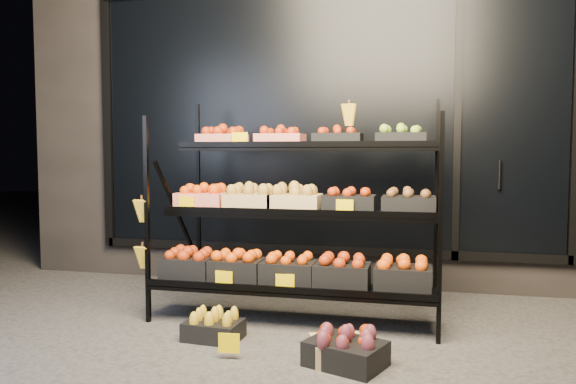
# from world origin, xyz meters

# --- Properties ---
(ground) EXTENTS (24.00, 24.00, 0.00)m
(ground) POSITION_xyz_m (0.00, 0.00, 0.00)
(ground) COLOR #514F4C
(ground) RESTS_ON ground
(building) EXTENTS (6.00, 2.08, 3.50)m
(building) POSITION_xyz_m (0.00, 2.59, 1.75)
(building) COLOR #2D2826
(building) RESTS_ON ground
(display_rack) EXTENTS (2.18, 1.02, 1.73)m
(display_rack) POSITION_xyz_m (-0.01, 0.60, 0.79)
(display_rack) COLOR black
(display_rack) RESTS_ON ground
(tag_floor_a) EXTENTS (0.13, 0.01, 0.12)m
(tag_floor_a) POSITION_xyz_m (-0.20, -0.40, 0.06)
(tag_floor_a) COLOR #FFD400
(tag_floor_a) RESTS_ON ground
(floor_crate_midleft) EXTENTS (0.38, 0.30, 0.19)m
(floor_crate_midleft) POSITION_xyz_m (-0.42, -0.07, 0.09)
(floor_crate_midleft) COLOR black
(floor_crate_midleft) RESTS_ON ground
(floor_crate_midright) EXTENTS (0.46, 0.40, 0.20)m
(floor_crate_midright) POSITION_xyz_m (0.48, -0.27, 0.09)
(floor_crate_midright) COLOR tan
(floor_crate_midright) RESTS_ON ground
(floor_crate_right) EXTENTS (0.51, 0.45, 0.21)m
(floor_crate_right) POSITION_xyz_m (0.49, -0.34, 0.10)
(floor_crate_right) COLOR black
(floor_crate_right) RESTS_ON ground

